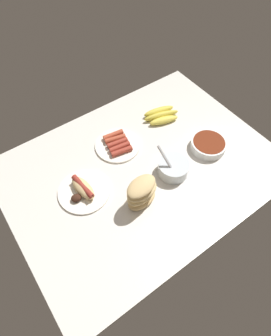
{
  "coord_description": "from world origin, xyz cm",
  "views": [
    {
      "loc": [
        46.49,
        59.92,
        106.25
      ],
      "look_at": [
        3.77,
        0.26,
        3.0
      ],
      "focal_mm": 30.62,
      "sensor_mm": 36.0,
      "label": 1
    }
  ],
  "objects_px": {
    "plate_hotdog_assembled": "(83,190)",
    "bowl_coleslaw": "(173,168)",
    "banana_bunch": "(161,115)",
    "bowl_chili": "(208,144)",
    "bread_stack": "(141,193)",
    "plate_sausages": "(118,144)"
  },
  "relations": [
    {
      "from": "plate_hotdog_assembled",
      "to": "bread_stack",
      "type": "distance_m",
      "value": 0.26
    },
    {
      "from": "bread_stack",
      "to": "banana_bunch",
      "type": "xyz_separation_m",
      "value": [
        -0.37,
        -0.34,
        -0.05
      ]
    },
    {
      "from": "plate_hotdog_assembled",
      "to": "bowl_chili",
      "type": "relative_size",
      "value": 1.34
    },
    {
      "from": "bread_stack",
      "to": "plate_sausages",
      "type": "bearing_deg",
      "value": -105.63
    },
    {
      "from": "bread_stack",
      "to": "bowl_chili",
      "type": "height_order",
      "value": "bread_stack"
    },
    {
      "from": "plate_hotdog_assembled",
      "to": "bowl_chili",
      "type": "bearing_deg",
      "value": 168.0
    },
    {
      "from": "bowl_coleslaw",
      "to": "plate_sausages",
      "type": "relative_size",
      "value": 0.73
    },
    {
      "from": "bowl_chili",
      "to": "bread_stack",
      "type": "bearing_deg",
      "value": 6.63
    },
    {
      "from": "banana_bunch",
      "to": "plate_sausages",
      "type": "distance_m",
      "value": 0.29
    },
    {
      "from": "bowl_coleslaw",
      "to": "plate_sausages",
      "type": "bearing_deg",
      "value": -66.68
    },
    {
      "from": "bowl_coleslaw",
      "to": "bread_stack",
      "type": "xyz_separation_m",
      "value": [
        0.2,
        0.04,
        0.04
      ]
    },
    {
      "from": "bread_stack",
      "to": "plate_hotdog_assembled",
      "type": "bearing_deg",
      "value": -45.76
    },
    {
      "from": "banana_bunch",
      "to": "bowl_chili",
      "type": "bearing_deg",
      "value": 101.27
    },
    {
      "from": "plate_hotdog_assembled",
      "to": "banana_bunch",
      "type": "height_order",
      "value": "plate_hotdog_assembled"
    },
    {
      "from": "plate_hotdog_assembled",
      "to": "bowl_coleslaw",
      "type": "xyz_separation_m",
      "value": [
        -0.38,
        0.14,
        0.02
      ]
    },
    {
      "from": "plate_sausages",
      "to": "bowl_chili",
      "type": "distance_m",
      "value": 0.43
    },
    {
      "from": "plate_hotdog_assembled",
      "to": "plate_sausages",
      "type": "bearing_deg",
      "value": -153.3
    },
    {
      "from": "bowl_chili",
      "to": "banana_bunch",
      "type": "bearing_deg",
      "value": -78.73
    },
    {
      "from": "plate_hotdog_assembled",
      "to": "bowl_coleslaw",
      "type": "distance_m",
      "value": 0.4
    },
    {
      "from": "banana_bunch",
      "to": "plate_hotdog_assembled",
      "type": "bearing_deg",
      "value": 16.07
    },
    {
      "from": "bread_stack",
      "to": "plate_sausages",
      "type": "height_order",
      "value": "bread_stack"
    },
    {
      "from": "bread_stack",
      "to": "banana_bunch",
      "type": "height_order",
      "value": "bread_stack"
    }
  ]
}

